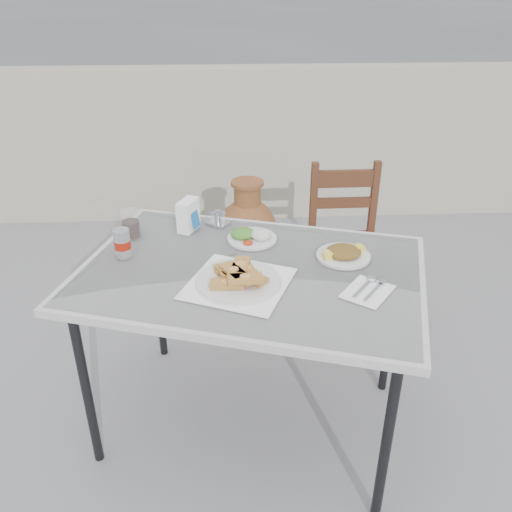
{
  "coord_description": "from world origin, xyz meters",
  "views": [
    {
      "loc": [
        0.0,
        -1.78,
        1.9
      ],
      "look_at": [
        0.1,
        0.14,
        0.85
      ],
      "focal_mm": 38.0,
      "sensor_mm": 36.0,
      "label": 1
    }
  ],
  "objects_px": {
    "condiment_caddy": "(218,220)",
    "chair": "(346,245)",
    "cola_glass": "(131,225)",
    "terracotta_urn": "(248,235)",
    "salad_rice_plate": "(251,236)",
    "napkin_holder": "(188,215)",
    "pide_plate": "(238,276)",
    "soda_can": "(122,243)",
    "cafe_table": "(251,281)",
    "salad_chopped_plate": "(343,253)"
  },
  "relations": [
    {
      "from": "soda_can",
      "to": "condiment_caddy",
      "type": "relative_size",
      "value": 0.96
    },
    {
      "from": "condiment_caddy",
      "to": "chair",
      "type": "height_order",
      "value": "chair"
    },
    {
      "from": "salad_chopped_plate",
      "to": "condiment_caddy",
      "type": "relative_size",
      "value": 1.77
    },
    {
      "from": "pide_plate",
      "to": "cola_glass",
      "type": "bearing_deg",
      "value": 137.24
    },
    {
      "from": "cola_glass",
      "to": "chair",
      "type": "xyz_separation_m",
      "value": [
        1.09,
        0.53,
        -0.4
      ]
    },
    {
      "from": "soda_can",
      "to": "terracotta_urn",
      "type": "relative_size",
      "value": 0.17
    },
    {
      "from": "cafe_table",
      "to": "chair",
      "type": "xyz_separation_m",
      "value": [
        0.58,
        0.84,
        -0.29
      ]
    },
    {
      "from": "pide_plate",
      "to": "salad_chopped_plate",
      "type": "xyz_separation_m",
      "value": [
        0.44,
        0.19,
        -0.01
      ]
    },
    {
      "from": "salad_rice_plate",
      "to": "condiment_caddy",
      "type": "height_order",
      "value": "condiment_caddy"
    },
    {
      "from": "cafe_table",
      "to": "salad_rice_plate",
      "type": "relative_size",
      "value": 7.16
    },
    {
      "from": "pide_plate",
      "to": "salad_rice_plate",
      "type": "relative_size",
      "value": 2.18
    },
    {
      "from": "salad_chopped_plate",
      "to": "napkin_holder",
      "type": "relative_size",
      "value": 1.57
    },
    {
      "from": "condiment_caddy",
      "to": "chair",
      "type": "relative_size",
      "value": 0.14
    },
    {
      "from": "salad_rice_plate",
      "to": "cola_glass",
      "type": "relative_size",
      "value": 1.79
    },
    {
      "from": "soda_can",
      "to": "cola_glass",
      "type": "relative_size",
      "value": 1.0
    },
    {
      "from": "napkin_holder",
      "to": "salad_chopped_plate",
      "type": "bearing_deg",
      "value": -0.34
    },
    {
      "from": "salad_chopped_plate",
      "to": "condiment_caddy",
      "type": "bearing_deg",
      "value": 146.39
    },
    {
      "from": "pide_plate",
      "to": "napkin_holder",
      "type": "distance_m",
      "value": 0.53
    },
    {
      "from": "terracotta_urn",
      "to": "pide_plate",
      "type": "bearing_deg",
      "value": -93.41
    },
    {
      "from": "condiment_caddy",
      "to": "soda_can",
      "type": "bearing_deg",
      "value": -143.16
    },
    {
      "from": "soda_can",
      "to": "terracotta_urn",
      "type": "bearing_deg",
      "value": 64.81
    },
    {
      "from": "soda_can",
      "to": "chair",
      "type": "bearing_deg",
      "value": 33.07
    },
    {
      "from": "cafe_table",
      "to": "cola_glass",
      "type": "relative_size",
      "value": 12.79
    },
    {
      "from": "cafe_table",
      "to": "terracotta_urn",
      "type": "xyz_separation_m",
      "value": [
        0.03,
        1.31,
        -0.44
      ]
    },
    {
      "from": "salad_rice_plate",
      "to": "salad_chopped_plate",
      "type": "bearing_deg",
      "value": -25.64
    },
    {
      "from": "salad_rice_plate",
      "to": "chair",
      "type": "distance_m",
      "value": 0.9
    },
    {
      "from": "chair",
      "to": "napkin_holder",
      "type": "bearing_deg",
      "value": -151.35
    },
    {
      "from": "cola_glass",
      "to": "chair",
      "type": "distance_m",
      "value": 1.28
    },
    {
      "from": "pide_plate",
      "to": "salad_chopped_plate",
      "type": "distance_m",
      "value": 0.48
    },
    {
      "from": "salad_rice_plate",
      "to": "napkin_holder",
      "type": "xyz_separation_m",
      "value": [
        -0.28,
        0.12,
        0.05
      ]
    },
    {
      "from": "salad_rice_plate",
      "to": "chair",
      "type": "relative_size",
      "value": 0.24
    },
    {
      "from": "terracotta_urn",
      "to": "salad_rice_plate",
      "type": "bearing_deg",
      "value": -91.06
    },
    {
      "from": "cafe_table",
      "to": "napkin_holder",
      "type": "distance_m",
      "value": 0.47
    },
    {
      "from": "pide_plate",
      "to": "condiment_caddy",
      "type": "bearing_deg",
      "value": 98.88
    },
    {
      "from": "salad_rice_plate",
      "to": "napkin_holder",
      "type": "distance_m",
      "value": 0.31
    },
    {
      "from": "pide_plate",
      "to": "soda_can",
      "type": "xyz_separation_m",
      "value": [
        -0.47,
        0.24,
        0.03
      ]
    },
    {
      "from": "cafe_table",
      "to": "napkin_holder",
      "type": "relative_size",
      "value": 10.95
    },
    {
      "from": "condiment_caddy",
      "to": "terracotta_urn",
      "type": "xyz_separation_m",
      "value": [
        0.17,
        0.89,
        -0.52
      ]
    },
    {
      "from": "cafe_table",
      "to": "condiment_caddy",
      "type": "distance_m",
      "value": 0.45
    },
    {
      "from": "napkin_holder",
      "to": "terracotta_urn",
      "type": "relative_size",
      "value": 0.2
    },
    {
      "from": "cafe_table",
      "to": "napkin_holder",
      "type": "height_order",
      "value": "napkin_holder"
    },
    {
      "from": "pide_plate",
      "to": "terracotta_urn",
      "type": "relative_size",
      "value": 0.68
    },
    {
      "from": "chair",
      "to": "cola_glass",
      "type": "bearing_deg",
      "value": -154.9
    },
    {
      "from": "salad_chopped_plate",
      "to": "pide_plate",
      "type": "bearing_deg",
      "value": -156.84
    },
    {
      "from": "salad_rice_plate",
      "to": "cola_glass",
      "type": "bearing_deg",
      "value": 173.11
    },
    {
      "from": "soda_can",
      "to": "salad_chopped_plate",
      "type": "bearing_deg",
      "value": -3.56
    },
    {
      "from": "salad_rice_plate",
      "to": "napkin_holder",
      "type": "relative_size",
      "value": 1.53
    },
    {
      "from": "cola_glass",
      "to": "terracotta_urn",
      "type": "distance_m",
      "value": 1.26
    },
    {
      "from": "soda_can",
      "to": "napkin_holder",
      "type": "height_order",
      "value": "napkin_holder"
    },
    {
      "from": "salad_rice_plate",
      "to": "condiment_caddy",
      "type": "bearing_deg",
      "value": 131.57
    }
  ]
}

